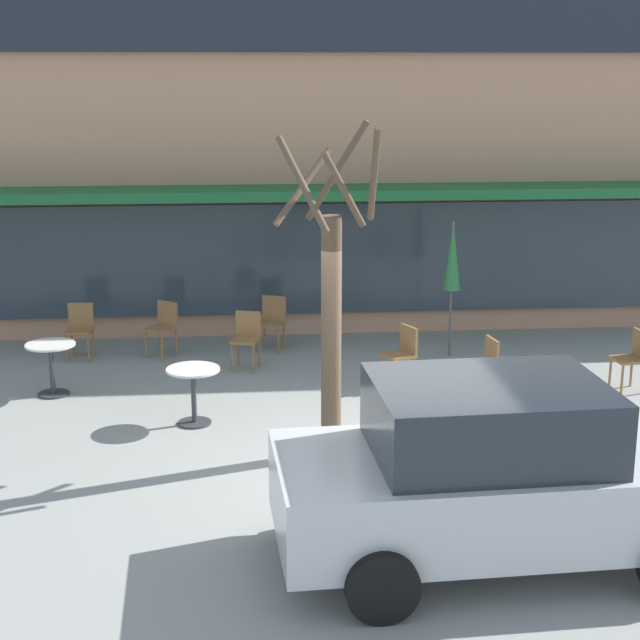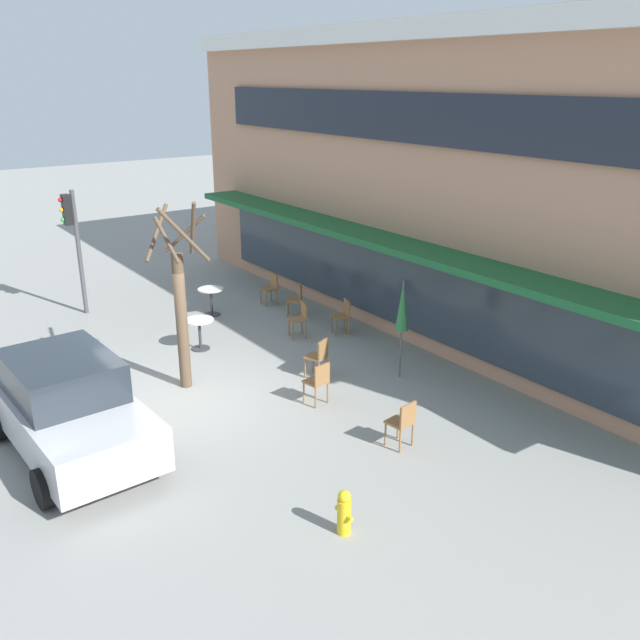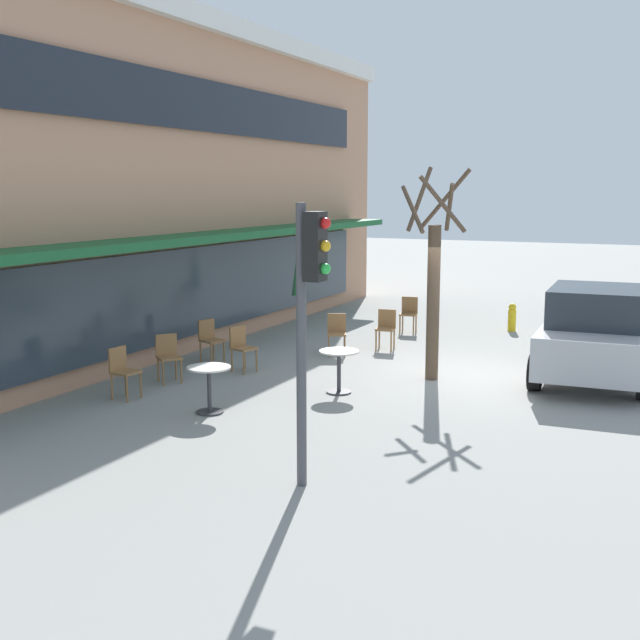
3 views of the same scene
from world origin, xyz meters
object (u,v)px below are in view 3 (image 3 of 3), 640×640
at_px(cafe_chair_1, 337,331).
at_px(cafe_chair_4, 409,312).
at_px(parked_sedan, 595,333).
at_px(fire_hydrant, 512,317).
at_px(cafe_chair_6, 168,354).
at_px(cafe_table_near_wall, 339,364).
at_px(cafe_table_streetside, 209,382).
at_px(cafe_chair_2, 122,369).
at_px(traffic_light_pole, 309,298).
at_px(cafe_chair_3, 386,326).
at_px(cafe_chair_5, 241,345).
at_px(patio_umbrella_green_folded, 298,273).
at_px(cafe_chair_0, 210,337).
at_px(street_tree, 433,284).

bearing_deg(cafe_chair_1, cafe_chair_4, -9.05).
bearing_deg(parked_sedan, fire_hydrant, 28.51).
bearing_deg(cafe_chair_6, cafe_table_near_wall, -79.32).
height_order(cafe_table_streetside, cafe_chair_2, cafe_chair_2).
distance_m(traffic_light_pole, fire_hydrant, 11.96).
distance_m(cafe_chair_3, cafe_chair_6, 5.29).
height_order(cafe_chair_3, traffic_light_pole, traffic_light_pole).
distance_m(cafe_chair_3, cafe_chair_5, 3.75).
height_order(cafe_chair_4, traffic_light_pole, traffic_light_pole).
xyz_separation_m(cafe_chair_6, traffic_light_pole, (-3.66, -4.69, 1.77)).
bearing_deg(cafe_chair_4, cafe_chair_2, 164.01).
bearing_deg(cafe_table_near_wall, cafe_chair_4, 7.77).
bearing_deg(cafe_table_streetside, cafe_chair_5, 20.82).
distance_m(cafe_table_near_wall, cafe_chair_2, 3.73).
bearing_deg(patio_umbrella_green_folded, fire_hydrant, -50.31).
bearing_deg(cafe_chair_4, cafe_table_near_wall, -172.23).
distance_m(cafe_chair_2, traffic_light_pole, 5.52).
bearing_deg(cafe_table_near_wall, cafe_chair_5, 73.35).
xyz_separation_m(cafe_table_streetside, cafe_chair_5, (2.78, 1.06, 0.01)).
xyz_separation_m(cafe_table_near_wall, cafe_chair_5, (0.72, 2.41, 0.01)).
xyz_separation_m(cafe_chair_0, cafe_chair_4, (5.08, -2.58, 0.00)).
distance_m(patio_umbrella_green_folded, street_tree, 4.61).
bearing_deg(cafe_chair_6, cafe_chair_4, -18.93).
bearing_deg(cafe_chair_6, cafe_table_streetside, -128.25).
xyz_separation_m(patio_umbrella_green_folded, traffic_light_pole, (-8.26, -4.31, 0.67)).
bearing_deg(cafe_chair_1, patio_umbrella_green_folded, 54.99).
relative_size(cafe_chair_1, traffic_light_pole, 0.26).
height_order(patio_umbrella_green_folded, cafe_chair_5, patio_umbrella_green_folded).
height_order(cafe_table_streetside, cafe_chair_4, cafe_chair_4).
relative_size(cafe_table_near_wall, cafe_chair_0, 0.85).
height_order(cafe_chair_2, cafe_chair_4, same).
xyz_separation_m(patio_umbrella_green_folded, street_tree, (-2.31, -3.98, 0.18)).
xyz_separation_m(cafe_table_streetside, cafe_chair_6, (1.45, 1.84, 0.01)).
relative_size(cafe_chair_2, cafe_chair_5, 1.00).
bearing_deg(patio_umbrella_green_folded, cafe_chair_3, -89.60).
height_order(cafe_table_streetside, cafe_chair_6, cafe_chair_6).
bearing_deg(traffic_light_pole, cafe_table_near_wall, 19.26).
relative_size(patio_umbrella_green_folded, cafe_chair_2, 2.47).
bearing_deg(cafe_table_near_wall, cafe_chair_3, 8.82).
distance_m(cafe_chair_2, parked_sedan, 8.65).
xyz_separation_m(cafe_chair_0, cafe_chair_1, (1.82, -2.06, 0.00)).
distance_m(cafe_chair_3, cafe_chair_4, 2.24).
height_order(cafe_chair_0, fire_hydrant, cafe_chair_0).
xyz_separation_m(cafe_chair_0, cafe_chair_6, (-1.76, -0.23, 0.00)).
distance_m(cafe_chair_1, cafe_chair_3, 1.27).
bearing_deg(cafe_table_streetside, cafe_chair_3, -6.91).
distance_m(cafe_chair_3, fire_hydrant, 4.09).
xyz_separation_m(cafe_chair_5, street_tree, (0.97, -3.58, 1.28)).
bearing_deg(cafe_chair_2, cafe_chair_1, -20.35).
xyz_separation_m(cafe_chair_0, traffic_light_pole, (-5.42, -4.92, 1.77)).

